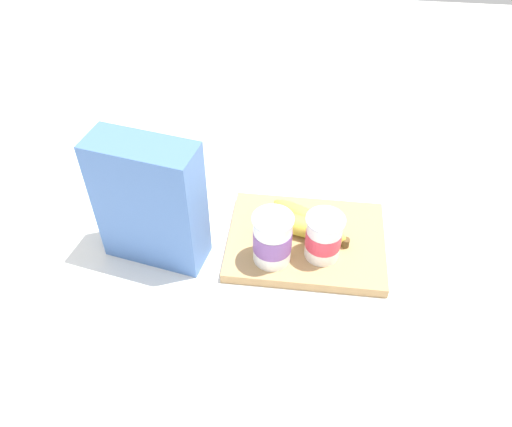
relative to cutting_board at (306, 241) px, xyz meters
The scene contains 6 objects.
ground_plane 0.01m from the cutting_board, ahead, with size 2.40×2.40×0.00m, color white.
cutting_board is the anchor object (origin of this frame).
cereal_box 0.29m from the cutting_board, 10.28° to the left, with size 0.18×0.07×0.24m, color #4770B7.
yogurt_cup_front 0.07m from the cutting_board, 126.59° to the left, with size 0.07×0.07×0.09m.
yogurt_cup_back 0.10m from the cutting_board, 44.24° to the left, with size 0.07×0.07×0.10m.
banana_bunch 0.03m from the cutting_board, 77.20° to the right, with size 0.18×0.12×0.04m.
Camera 1 is at (0.02, 0.65, 0.70)m, focal length 35.95 mm.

